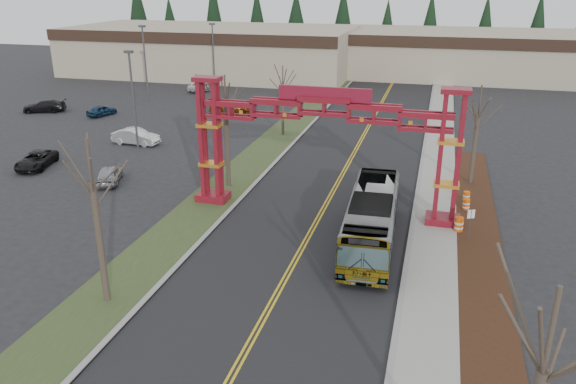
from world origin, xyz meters
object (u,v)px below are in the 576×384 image
(parked_car_near_a, at_px, (109,174))
(light_pole_far, at_px, (213,51))
(light_pole_mid, at_px, (145,58))
(parked_car_far_a, at_px, (295,93))
(barrel_north, at_px, (466,197))
(parked_car_near_b, at_px, (136,137))
(street_sign, at_px, (471,219))
(gateway_arch, at_px, (324,127))
(silver_sedan, at_px, (377,186))
(retail_building_west, at_px, (213,50))
(light_pole_near, at_px, (133,93))
(transit_bus, at_px, (372,219))
(parked_car_far_b, at_px, (203,86))
(parked_car_far_c, at_px, (44,106))
(parked_car_mid_a, at_px, (230,107))
(bare_tree_right_far, at_px, (478,115))
(parked_car_near_c, at_px, (36,160))
(bare_tree_median_far, at_px, (283,86))
(bare_tree_median_mid, at_px, (226,107))
(bare_tree_median_near, at_px, (92,184))
(parked_car_mid_b, at_px, (102,110))
(barrel_mid, at_px, (466,205))
(retail_building_east, at_px, (462,54))

(parked_car_near_a, distance_m, light_pole_far, 41.38)
(light_pole_mid, bearing_deg, parked_car_far_a, 19.98)
(parked_car_far_a, relative_size, barrel_north, 5.05)
(parked_car_near_b, xyz_separation_m, street_sign, (30.33, -13.78, 0.71))
(gateway_arch, height_order, silver_sedan, gateway_arch)
(retail_building_west, bearing_deg, parked_car_far_a, -42.57)
(light_pole_near, xyz_separation_m, light_pole_far, (-4.89, 31.25, 0.01))
(transit_bus, relative_size, parked_car_far_b, 2.31)
(parked_car_far_c, bearing_deg, street_sign, 43.07)
(parked_car_mid_a, relative_size, street_sign, 2.37)
(retail_building_west, xyz_separation_m, silver_sedan, (33.26, -49.81, -3.03))
(gateway_arch, distance_m, bare_tree_right_far, 13.18)
(silver_sedan, distance_m, light_pole_near, 24.58)
(transit_bus, xyz_separation_m, light_pole_near, (-23.84, 14.67, 3.60))
(silver_sedan, relative_size, parked_car_near_c, 0.94)
(bare_tree_median_far, relative_size, light_pole_near, 0.78)
(parked_car_near_a, distance_m, parked_car_far_b, 37.89)
(gateway_arch, xyz_separation_m, parked_car_near_a, (-17.31, 1.50, -5.30))
(parked_car_near_c, xyz_separation_m, bare_tree_median_mid, (17.33, -0.04, 5.52))
(light_pole_mid, xyz_separation_m, light_pole_far, (4.56, 11.59, -0.28))
(parked_car_near_c, bearing_deg, barrel_north, -11.82)
(parked_car_near_a, bearing_deg, silver_sedan, 165.35)
(barrel_north, bearing_deg, parked_car_near_b, 166.15)
(retail_building_west, relative_size, bare_tree_median_near, 5.48)
(bare_tree_median_near, bearing_deg, barrel_north, 45.87)
(parked_car_near_a, height_order, bare_tree_median_mid, bare_tree_median_mid)
(parked_car_mid_b, relative_size, parked_car_far_b, 0.73)
(street_sign, bearing_deg, parked_car_far_c, 153.95)
(silver_sedan, relative_size, parked_car_far_b, 0.88)
(bare_tree_right_far, distance_m, street_sign, 11.32)
(bare_tree_median_far, bearing_deg, bare_tree_median_near, -90.00)
(light_pole_mid, relative_size, barrel_mid, 10.73)
(silver_sedan, bearing_deg, retail_building_west, 131.91)
(parked_car_mid_b, distance_m, light_pole_near, 15.80)
(bare_tree_median_near, distance_m, light_pole_near, 27.33)
(light_pole_mid, bearing_deg, bare_tree_median_far, -28.60)
(light_pole_far, bearing_deg, parked_car_far_b, -97.30)
(retail_building_east, height_order, parked_car_near_c, retail_building_east)
(gateway_arch, xyz_separation_m, bare_tree_median_mid, (-8.00, 3.15, 0.19))
(parked_car_far_a, relative_size, light_pole_near, 0.50)
(retail_building_west, distance_m, barrel_mid, 64.75)
(barrel_mid, distance_m, barrel_north, 1.47)
(barrel_mid, bearing_deg, bare_tree_median_far, 137.91)
(parked_car_near_b, relative_size, bare_tree_median_far, 0.66)
(parked_car_near_b, height_order, bare_tree_median_far, bare_tree_median_far)
(bare_tree_median_near, distance_m, bare_tree_right_far, 28.77)
(street_sign, height_order, barrel_mid, street_sign)
(parked_car_far_a, bearing_deg, bare_tree_median_mid, 112.55)
(transit_bus, bearing_deg, parked_car_near_b, 144.89)
(transit_bus, distance_m, light_pole_near, 28.22)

